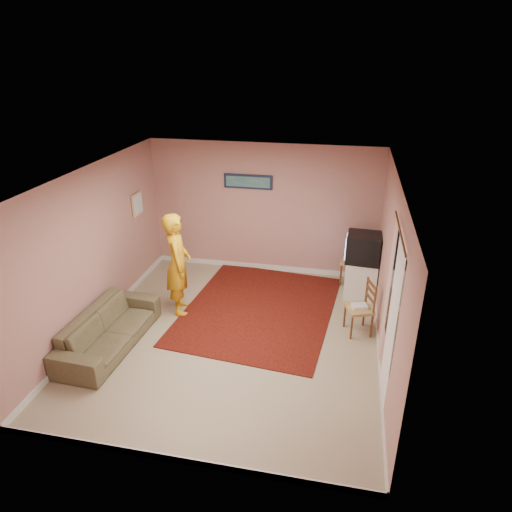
% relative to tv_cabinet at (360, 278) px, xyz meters
% --- Properties ---
extents(ground, '(5.00, 5.00, 0.00)m').
position_rel_tv_cabinet_xyz_m(ground, '(-1.95, -1.75, -0.36)').
color(ground, gray).
rests_on(ground, ground).
extents(wall_back, '(4.50, 0.02, 2.60)m').
position_rel_tv_cabinet_xyz_m(wall_back, '(-1.95, 0.75, 0.94)').
color(wall_back, '#AC7571').
rests_on(wall_back, ground).
extents(wall_front, '(4.50, 0.02, 2.60)m').
position_rel_tv_cabinet_xyz_m(wall_front, '(-1.95, -4.25, 0.94)').
color(wall_front, '#AC7571').
rests_on(wall_front, ground).
extents(wall_left, '(0.02, 5.00, 2.60)m').
position_rel_tv_cabinet_xyz_m(wall_left, '(-4.20, -1.75, 0.94)').
color(wall_left, '#AC7571').
rests_on(wall_left, ground).
extents(wall_right, '(0.02, 5.00, 2.60)m').
position_rel_tv_cabinet_xyz_m(wall_right, '(0.30, -1.75, 0.94)').
color(wall_right, '#AC7571').
rests_on(wall_right, ground).
extents(ceiling, '(4.50, 5.00, 0.02)m').
position_rel_tv_cabinet_xyz_m(ceiling, '(-1.95, -1.75, 2.24)').
color(ceiling, silver).
rests_on(ceiling, wall_back).
extents(baseboard_back, '(4.50, 0.02, 0.10)m').
position_rel_tv_cabinet_xyz_m(baseboard_back, '(-1.95, 0.74, -0.31)').
color(baseboard_back, silver).
rests_on(baseboard_back, ground).
extents(baseboard_front, '(4.50, 0.02, 0.10)m').
position_rel_tv_cabinet_xyz_m(baseboard_front, '(-1.95, -4.24, -0.31)').
color(baseboard_front, silver).
rests_on(baseboard_front, ground).
extents(baseboard_left, '(0.02, 5.00, 0.10)m').
position_rel_tv_cabinet_xyz_m(baseboard_left, '(-4.19, -1.75, -0.31)').
color(baseboard_left, silver).
rests_on(baseboard_left, ground).
extents(baseboard_right, '(0.02, 5.00, 0.10)m').
position_rel_tv_cabinet_xyz_m(baseboard_right, '(0.29, -1.75, -0.31)').
color(baseboard_right, silver).
rests_on(baseboard_right, ground).
extents(window, '(0.01, 1.10, 1.50)m').
position_rel_tv_cabinet_xyz_m(window, '(0.29, -2.65, 1.09)').
color(window, black).
rests_on(window, wall_right).
extents(curtain_sheer, '(0.01, 0.75, 2.10)m').
position_rel_tv_cabinet_xyz_m(curtain_sheer, '(0.28, -2.80, 0.89)').
color(curtain_sheer, white).
rests_on(curtain_sheer, wall_right).
extents(curtain_floral, '(0.01, 0.35, 2.10)m').
position_rel_tv_cabinet_xyz_m(curtain_floral, '(0.26, -2.10, 0.89)').
color(curtain_floral, beige).
rests_on(curtain_floral, wall_right).
extents(curtain_rod, '(0.02, 1.40, 0.02)m').
position_rel_tv_cabinet_xyz_m(curtain_rod, '(0.25, -2.65, 1.96)').
color(curtain_rod, '#5A2D1B').
rests_on(curtain_rod, wall_right).
extents(picture_back, '(0.95, 0.04, 0.28)m').
position_rel_tv_cabinet_xyz_m(picture_back, '(-2.25, 0.72, 1.49)').
color(picture_back, '#131C35').
rests_on(picture_back, wall_back).
extents(picture_left, '(0.04, 0.38, 0.42)m').
position_rel_tv_cabinet_xyz_m(picture_left, '(-4.17, -0.15, 1.19)').
color(picture_left, tan).
rests_on(picture_left, wall_left).
extents(area_rug, '(2.76, 3.32, 0.02)m').
position_rel_tv_cabinet_xyz_m(area_rug, '(-1.71, -0.86, -0.35)').
color(area_rug, black).
rests_on(area_rug, ground).
extents(tv_cabinet, '(0.56, 0.51, 0.71)m').
position_rel_tv_cabinet_xyz_m(tv_cabinet, '(0.00, 0.00, 0.00)').
color(tv_cabinet, silver).
rests_on(tv_cabinet, ground).
extents(crt_tv, '(0.63, 0.57, 0.51)m').
position_rel_tv_cabinet_xyz_m(crt_tv, '(-0.01, 0.00, 0.61)').
color(crt_tv, black).
rests_on(crt_tv, tv_cabinet).
extents(chair_a, '(0.54, 0.52, 0.51)m').
position_rel_tv_cabinet_xyz_m(chair_a, '(-0.12, 0.45, 0.22)').
color(chair_a, tan).
rests_on(chair_a, ground).
extents(dvd_player, '(0.44, 0.37, 0.06)m').
position_rel_tv_cabinet_xyz_m(dvd_player, '(-0.12, 0.45, 0.16)').
color(dvd_player, silver).
rests_on(dvd_player, chair_a).
extents(blue_throw, '(0.37, 0.05, 0.39)m').
position_rel_tv_cabinet_xyz_m(blue_throw, '(-0.12, 0.45, 0.40)').
color(blue_throw, '#8EB6E9').
rests_on(blue_throw, chair_a).
extents(chair_b, '(0.50, 0.51, 0.49)m').
position_rel_tv_cabinet_xyz_m(chair_b, '(-0.03, -1.22, 0.19)').
color(chair_b, tan).
rests_on(chair_b, ground).
extents(game_console, '(0.27, 0.23, 0.05)m').
position_rel_tv_cabinet_xyz_m(game_console, '(-0.03, -1.22, 0.12)').
color(game_console, silver).
rests_on(game_console, chair_b).
extents(sofa, '(0.87, 2.01, 0.58)m').
position_rel_tv_cabinet_xyz_m(sofa, '(-3.75, -2.36, -0.07)').
color(sofa, brown).
rests_on(sofa, ground).
extents(person, '(0.62, 0.76, 1.79)m').
position_rel_tv_cabinet_xyz_m(person, '(-3.05, -1.15, 0.54)').
color(person, '#CE9313').
rests_on(person, ground).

